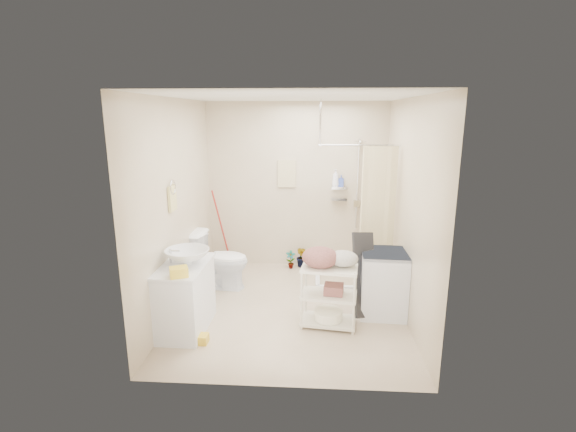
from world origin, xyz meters
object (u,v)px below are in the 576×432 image
Objects in this scene: washing_machine at (383,283)px; laundry_rack at (329,291)px; toilet at (220,260)px; vanity at (186,297)px.

laundry_rack is (-0.67, -0.35, 0.04)m from washing_machine.
toilet is 1.03× the size of washing_machine.
toilet reaches higher than vanity.
laundry_rack is at bearing -119.10° from toilet.
washing_machine is (2.30, 0.54, 0.01)m from vanity.
toilet is 1.82m from laundry_rack.
toilet is at bearing 166.01° from washing_machine.
vanity is at bearing -165.94° from laundry_rack.
toilet is at bearing 153.34° from laundry_rack.
vanity is 1.11× the size of washing_machine.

